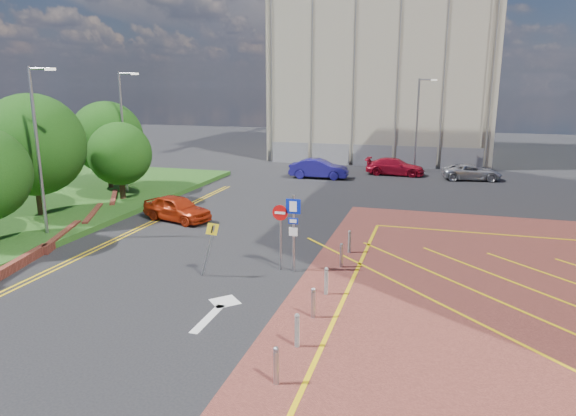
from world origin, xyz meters
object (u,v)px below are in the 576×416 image
at_px(lamp_left_far, 124,128).
at_px(sign_cluster, 288,225).
at_px(car_blue_back, 319,169).
at_px(lamp_back, 418,122).
at_px(tree_c, 120,154).
at_px(tree_d, 107,137).
at_px(warning_sign, 210,243).
at_px(car_red_left, 177,208).
at_px(tree_b, 33,145).
at_px(car_red_back, 395,167).
at_px(car_silver_back, 472,172).
at_px(lamp_left_near, 39,145).

bearing_deg(lamp_left_far, sign_cluster, -36.82).
bearing_deg(car_blue_back, lamp_back, -55.56).
bearing_deg(lamp_back, tree_c, -134.32).
bearing_deg(sign_cluster, lamp_left_far, 143.18).
distance_m(tree_d, car_blue_back, 16.45).
distance_m(warning_sign, car_red_left, 9.35).
distance_m(tree_b, warning_sign, 14.43).
xyz_separation_m(lamp_left_far, lamp_back, (18.50, 16.00, -0.30)).
bearing_deg(lamp_back, car_red_back, -125.01).
distance_m(lamp_left_far, car_red_back, 22.14).
xyz_separation_m(lamp_back, car_red_back, (-1.59, -2.27, -3.65)).
bearing_deg(warning_sign, tree_d, 136.00).
bearing_deg(warning_sign, sign_cluster, 28.91).
distance_m(tree_b, lamp_left_far, 7.10).
relative_size(tree_d, car_red_left, 1.45).
bearing_deg(tree_c, lamp_left_far, 114.71).
xyz_separation_m(tree_b, sign_cluster, (15.80, -4.02, -2.28)).
bearing_deg(tree_d, lamp_left_far, -25.68).
xyz_separation_m(tree_b, car_red_back, (17.99, 20.73, -3.53)).
relative_size(lamp_left_far, warning_sign, 3.56).
xyz_separation_m(tree_b, car_blue_back, (12.14, 17.41, -3.45)).
height_order(tree_b, sign_cluster, tree_b).
bearing_deg(car_red_left, car_silver_back, -25.12).
height_order(lamp_back, car_red_back, lamp_back).
relative_size(tree_c, tree_d, 0.81).
height_order(lamp_back, car_red_left, lamp_back).
bearing_deg(tree_c, car_red_back, 44.53).
bearing_deg(car_red_back, lamp_left_far, 131.19).
xyz_separation_m(lamp_left_far, car_blue_back, (11.06, 10.41, -3.88)).
bearing_deg(warning_sign, lamp_left_far, 133.60).
distance_m(tree_c, lamp_left_far, 2.65).
height_order(tree_b, tree_c, tree_b).
relative_size(tree_d, sign_cluster, 1.90).
relative_size(tree_b, lamp_left_near, 0.84).
distance_m(tree_b, lamp_back, 30.21).
relative_size(tree_c, lamp_left_far, 0.61).
distance_m(lamp_left_near, warning_sign, 10.76).
relative_size(lamp_back, car_silver_back, 1.74).
xyz_separation_m(car_red_left, car_red_back, (10.47, 18.76, -0.00)).
xyz_separation_m(lamp_left_near, warning_sign, (9.95, -2.55, -3.23)).
height_order(car_red_left, car_red_back, car_red_left).
bearing_deg(tree_b, car_silver_back, 39.82).
bearing_deg(lamp_back, tree_d, -143.91).
xyz_separation_m(lamp_back, car_blue_back, (-7.44, -5.59, -3.58)).
height_order(lamp_left_far, lamp_back, lamp_left_far).
distance_m(sign_cluster, car_blue_back, 21.77).
height_order(tree_b, car_blue_back, tree_b).
relative_size(tree_d, lamp_left_far, 0.76).
bearing_deg(car_blue_back, tree_c, 138.26).
distance_m(sign_cluster, car_red_back, 24.87).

